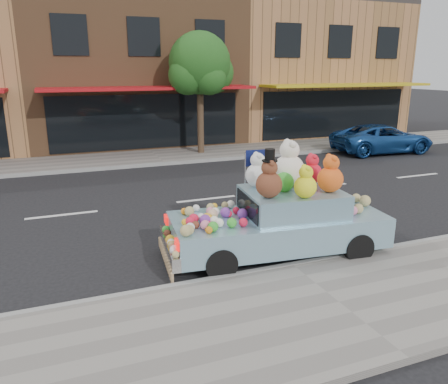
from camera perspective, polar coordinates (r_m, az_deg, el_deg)
name	(u,v)px	position (r m, az deg, el deg)	size (l,w,h in m)	color
ground	(206,199)	(12.83, -2.34, -0.94)	(120.00, 120.00, 0.00)	black
near_sidewalk	(339,305)	(7.44, 14.75, -14.08)	(60.00, 3.00, 0.12)	gray
far_sidewalk	(157,157)	(18.91, -8.80, 4.56)	(60.00, 3.00, 0.12)	gray
near_kerb	(292,266)	(8.54, 8.83, -9.59)	(60.00, 0.12, 0.13)	gray
far_kerb	(165,164)	(17.47, -7.71, 3.69)	(60.00, 0.12, 0.13)	gray
storefront_mid	(130,69)	(23.93, -12.19, 15.37)	(10.00, 9.80, 7.30)	brown
storefront_right	(298,69)	(27.42, 9.69, 15.52)	(10.00, 9.80, 7.30)	#A26D44
street_tree	(200,69)	(19.14, -3.15, 15.80)	(3.00, 2.70, 5.22)	#38281C
car_blue	(382,139)	(21.15, 19.98, 6.57)	(2.12, 4.59, 1.28)	#1A4A93
art_car	(279,216)	(8.91, 7.26, -3.11)	(4.64, 2.20, 2.31)	black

